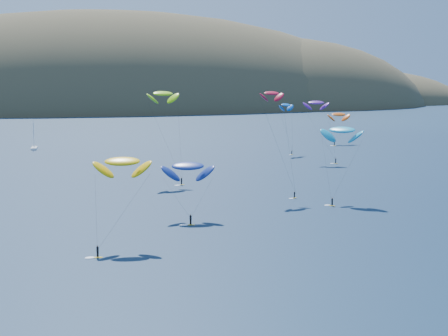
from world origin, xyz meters
TOP-DOWN VIEW (x-y plane):
  - island at (39.40, 562.36)m, footprint 730.00×300.00m
  - sailboat at (-57.17, 211.68)m, footprint 9.92×8.60m
  - kitesurfer_2 at (-40.49, 54.40)m, footprint 11.73×12.61m
  - kitesurfer_3 at (-20.15, 120.02)m, footprint 10.41×13.56m
  - kitesurfer_4 at (38.51, 170.27)m, footprint 8.77×9.53m
  - kitesurfer_5 at (16.56, 79.95)m, footprint 11.78×13.49m
  - kitesurfer_6 at (39.66, 145.00)m, footprint 9.95×11.65m
  - kitesurfer_9 at (2.13, 90.65)m, footprint 8.23×9.82m
  - kitesurfer_10 at (-24.42, 71.01)m, footprint 11.58×11.69m
  - kitesurfer_11 at (75.05, 197.06)m, footprint 11.99×11.33m

SIDE VIEW (x-z plane):
  - island at x=39.40m, z-range -115.74..94.26m
  - sailboat at x=-57.17m, z-range -5.21..7.18m
  - kitesurfer_10 at x=-24.42m, z-range 4.07..18.23m
  - kitesurfer_11 at x=75.05m, z-range 5.10..21.13m
  - kitesurfer_2 at x=-40.49m, z-range 6.08..23.83m
  - kitesurfer_5 at x=16.56m, z-range 7.15..27.25m
  - kitesurfer_4 at x=38.51m, z-range 8.37..29.64m
  - kitesurfer_6 at x=39.66m, z-range 9.24..32.64m
  - kitesurfer_3 at x=-20.15m, z-range 11.26..39.24m
  - kitesurfer_9 at x=2.13m, z-range 11.95..39.88m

